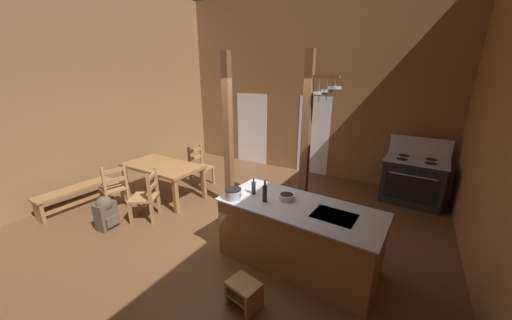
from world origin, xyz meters
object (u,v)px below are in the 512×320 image
backpack (106,212)px  step_stool (244,292)px  mixing_bowl_on_counter (287,197)px  bottle_short_on_counter (254,188)px  kitchen_island (298,235)px  bench_along_left_wall (75,194)px  stove_range (413,180)px  dining_table (163,169)px  ladderback_chair_at_table_end (200,167)px  bottle_tall_on_counter (265,193)px  ladderback_chair_by_post (147,196)px  stockpot_on_counter (233,194)px  ladderback_chair_near_window (114,188)px

backpack → step_stool: bearing=-3.4°
mixing_bowl_on_counter → bottle_short_on_counter: (-0.50, -0.07, 0.06)m
kitchen_island → bench_along_left_wall: kitchen_island is taller
stove_range → dining_table: size_ratio=0.77×
ladderback_chair_at_table_end → step_stool: bearing=-41.0°
stove_range → ladderback_chair_at_table_end: stove_range is taller
bottle_tall_on_counter → ladderback_chair_by_post: bearing=-176.9°
dining_table → backpack: dining_table is taller
kitchen_island → ladderback_chair_at_table_end: (-3.13, 1.51, 0.01)m
stockpot_on_counter → mixing_bowl_on_counter: bearing=28.7°
ladderback_chair_near_window → bottle_tall_on_counter: size_ratio=3.06×
stove_range → ladderback_chair_near_window: (-5.02, -3.34, -0.03)m
backpack → bottle_tall_on_counter: 2.90m
stove_range → backpack: bearing=-139.4°
step_stool → ladderback_chair_near_window: 3.54m
ladderback_chair_near_window → ladderback_chair_by_post: size_ratio=1.00×
bottle_tall_on_counter → step_stool: bearing=-76.1°
dining_table → bottle_short_on_counter: (2.60, -0.55, 0.34)m
ladderback_chair_near_window → mixing_bowl_on_counter: mixing_bowl_on_counter is taller
step_stool → stockpot_on_counter: (-0.64, 0.73, 0.79)m
bench_along_left_wall → bottle_short_on_counter: 3.82m
ladderback_chair_near_window → ladderback_chair_at_table_end: 1.91m
ladderback_chair_at_table_end → backpack: size_ratio=1.59×
bottle_tall_on_counter → backpack: bearing=-165.4°
kitchen_island → step_stool: bearing=-103.6°
dining_table → mixing_bowl_on_counter: size_ratio=7.60×
bottle_tall_on_counter → kitchen_island: bearing=14.9°
step_stool → bench_along_left_wall: size_ratio=0.30×
ladderback_chair_at_table_end → bottle_tall_on_counter: (2.67, -1.63, 0.56)m
ladderback_chair_near_window → bottle_short_on_counter: bearing=6.3°
bench_along_left_wall → ladderback_chair_at_table_end: bearing=60.0°
backpack → ladderback_chair_at_table_end: bearing=88.8°
stove_range → ladderback_chair_at_table_end: 4.70m
stockpot_on_counter → dining_table: bearing=160.9°
stove_range → step_stool: (-1.56, -4.03, -0.30)m
ladderback_chair_near_window → stockpot_on_counter: (2.82, 0.04, 0.51)m
ladderback_chair_by_post → bottle_tall_on_counter: bearing=3.1°
ladderback_chair_near_window → kitchen_island: bearing=4.9°
ladderback_chair_near_window → stockpot_on_counter: bearing=0.8°
step_stool → backpack: 2.95m
kitchen_island → bench_along_left_wall: size_ratio=1.61×
step_stool → bottle_short_on_counter: (-0.48, 1.02, 0.81)m
dining_table → bench_along_left_wall: dining_table is taller
step_stool → bench_along_left_wall: bench_along_left_wall is taller
dining_table → ladderback_chair_at_table_end: size_ratio=1.81×
bottle_tall_on_counter → stockpot_on_counter: bearing=-159.7°
kitchen_island → ladderback_chair_near_window: 3.72m
stockpot_on_counter → mixing_bowl_on_counter: 0.75m
backpack → bottle_tall_on_counter: (2.72, 0.71, 0.70)m
bench_along_left_wall → bottle_short_on_counter: (3.69, 0.72, 0.68)m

